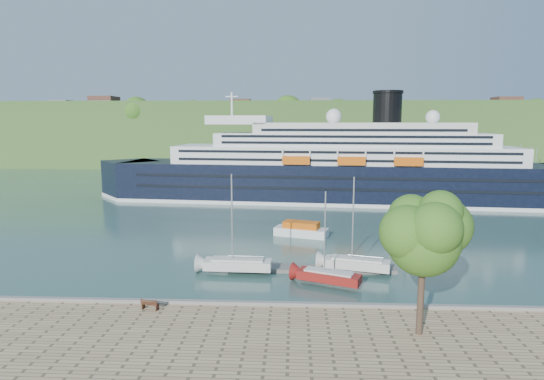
% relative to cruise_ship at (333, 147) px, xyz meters
% --- Properties ---
extents(ground, '(400.00, 400.00, 0.00)m').
position_rel_cruise_ship_xyz_m(ground, '(-8.49, -58.44, -11.53)').
color(ground, '#2B4C48').
rests_on(ground, ground).
extents(far_hillside, '(400.00, 50.00, 24.00)m').
position_rel_cruise_ship_xyz_m(far_hillside, '(-8.49, 86.56, 0.47)').
color(far_hillside, '#335923').
rests_on(far_hillside, ground).
extents(quay_coping, '(220.00, 0.50, 0.30)m').
position_rel_cruise_ship_xyz_m(quay_coping, '(-8.49, -58.64, -10.38)').
color(quay_coping, slate).
rests_on(quay_coping, promenade).
extents(cruise_ship, '(103.59, 23.98, 23.05)m').
position_rel_cruise_ship_xyz_m(cruise_ship, '(0.00, 0.00, 0.00)').
color(cruise_ship, black).
rests_on(cruise_ship, ground).
extents(park_bench, '(1.68, 0.98, 1.01)m').
position_rel_cruise_ship_xyz_m(park_bench, '(-20.23, -60.01, -10.02)').
color(park_bench, '#4F2A16').
rests_on(park_bench, promenade).
extents(promenade_tree, '(7.10, 7.10, 11.76)m').
position_rel_cruise_ship_xyz_m(promenade_tree, '(1.30, -63.42, -4.65)').
color(promenade_tree, '#305A17').
rests_on(promenade_tree, promenade).
extents(floating_pontoon, '(18.91, 2.62, 0.42)m').
position_rel_cruise_ship_xyz_m(floating_pontoon, '(-6.04, -46.18, -11.32)').
color(floating_pontoon, gray).
rests_on(floating_pontoon, ground).
extents(sailboat_white_near, '(8.33, 2.61, 10.65)m').
position_rel_cruise_ship_xyz_m(sailboat_white_near, '(-14.31, -47.78, -6.20)').
color(sailboat_white_near, silver).
rests_on(sailboat_white_near, ground).
extents(sailboat_red, '(7.46, 4.64, 9.35)m').
position_rel_cruise_ship_xyz_m(sailboat_red, '(-4.50, -50.92, -6.85)').
color(sailboat_red, maroon).
rests_on(sailboat_red, ground).
extents(sailboat_white_far, '(8.27, 4.18, 10.30)m').
position_rel_cruise_ship_xyz_m(sailboat_white_far, '(-1.08, -46.75, -6.38)').
color(sailboat_white_far, silver).
rests_on(sailboat_white_far, ground).
extents(tender_launch, '(8.33, 4.94, 2.18)m').
position_rel_cruise_ship_xyz_m(tender_launch, '(-7.04, -30.49, -10.44)').
color(tender_launch, '#DA5A0C').
rests_on(tender_launch, ground).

